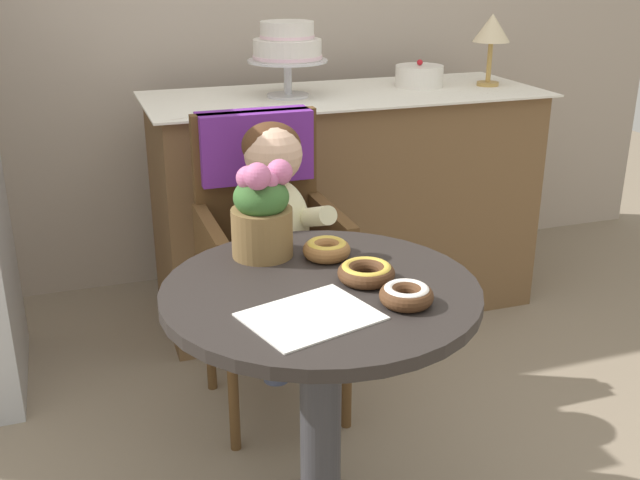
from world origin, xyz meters
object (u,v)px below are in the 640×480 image
wicker_chair (264,216)px  tiered_cake_stand (287,47)px  donut_mid (327,249)px  donut_front (366,272)px  round_layer_cake (419,76)px  cafe_table (321,369)px  seated_child (277,220)px  flower_vase (262,211)px  table_lamp (492,31)px  donut_side (406,294)px

wicker_chair → tiered_cake_stand: 0.77m
donut_mid → tiered_cake_stand: 1.22m
donut_front → round_layer_cake: (0.78, 1.35, 0.20)m
cafe_table → seated_child: size_ratio=0.99×
flower_vase → table_lamp: table_lamp is taller
round_layer_cake → table_lamp: bearing=-14.9°
donut_mid → flower_vase: size_ratio=0.47×
donut_side → flower_vase: flower_vase is taller
tiered_cake_stand → wicker_chair: bearing=-113.9°
donut_front → donut_mid: 0.16m
round_layer_cake → table_lamp: 0.33m
donut_side → table_lamp: size_ratio=0.41×
donut_side → flower_vase: 0.43m
flower_vase → donut_front: bearing=-51.0°
donut_side → table_lamp: 1.79m
wicker_chair → donut_side: size_ratio=8.20×
seated_child → round_layer_cake: round_layer_cake is taller
donut_mid → table_lamp: 1.61m
donut_front → table_lamp: (1.06, 1.28, 0.37)m
wicker_chair → seated_child: bearing=-90.0°
donut_side → donut_front: bearing=103.8°
donut_mid → round_layer_cake: (0.82, 1.19, 0.20)m
donut_mid → flower_vase: (-0.14, 0.07, 0.09)m
donut_side → seated_child: bearing=96.5°
cafe_table → table_lamp: table_lamp is taller
donut_mid → tiered_cake_stand: (0.25, 1.15, 0.34)m
flower_vase → tiered_cake_stand: tiered_cake_stand is taller
wicker_chair → table_lamp: size_ratio=3.35×
cafe_table → seated_child: bearing=84.0°
donut_mid → round_layer_cake: size_ratio=0.60×
seated_child → donut_front: 0.58m
tiered_cake_stand → round_layer_cake: size_ratio=1.54×
round_layer_cake → table_lamp: (0.28, -0.07, 0.17)m
wicker_chair → flower_vase: (-0.13, -0.51, 0.20)m
seated_child → flower_vase: size_ratio=2.92×
table_lamp → donut_mid: bearing=-134.3°
seated_child → donut_mid: seated_child is taller
cafe_table → tiered_cake_stand: (0.32, 1.30, 0.58)m
seated_child → donut_mid: (0.01, -0.42, 0.07)m
flower_vase → tiered_cake_stand: 1.18m
seated_child → flower_vase: 0.41m
wicker_chair → round_layer_cake: size_ratio=4.90×
seated_child → round_layer_cake: 1.17m
donut_mid → donut_side: donut_mid is taller
cafe_table → tiered_cake_stand: bearing=76.4°
flower_vase → round_layer_cake: (0.96, 1.13, 0.11)m
donut_side → table_lamp: bearing=54.3°
seated_child → tiered_cake_stand: (0.26, 0.73, 0.41)m
cafe_table → donut_mid: bearing=66.0°
wicker_chair → seated_child: size_ratio=1.31×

